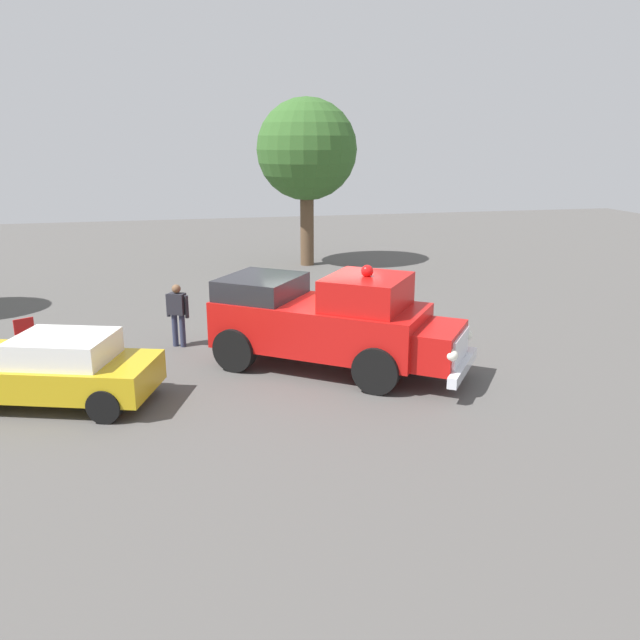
# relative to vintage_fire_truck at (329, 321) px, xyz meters

# --- Properties ---
(ground_plane) EXTENTS (60.00, 60.00, 0.00)m
(ground_plane) POSITION_rel_vintage_fire_truck_xyz_m (0.80, 0.07, -1.20)
(ground_plane) COLOR #514F4C
(vintage_fire_truck) EXTENTS (5.27, 6.08, 2.59)m
(vintage_fire_truck) POSITION_rel_vintage_fire_truck_xyz_m (0.00, 0.00, 0.00)
(vintage_fire_truck) COLOR black
(vintage_fire_truck) RESTS_ON ground
(classic_hot_rod) EXTENTS (3.12, 4.72, 1.46)m
(classic_hot_rod) POSITION_rel_vintage_fire_truck_xyz_m (-0.71, 6.08, -0.45)
(classic_hot_rod) COLOR black
(classic_hot_rod) RESTS_ON ground
(lawn_chair_by_car) EXTENTS (0.54, 0.55, 1.02)m
(lawn_chair_by_car) POSITION_rel_vintage_fire_truck_xyz_m (4.01, 0.98, -0.61)
(lawn_chair_by_car) COLOR #B7BABF
(lawn_chair_by_car) RESTS_ON ground
(lawn_chair_spare) EXTENTS (0.67, 0.67, 1.02)m
(lawn_chair_spare) POSITION_rel_vintage_fire_truck_xyz_m (2.36, 7.13, -0.61)
(lawn_chair_spare) COLOR #B7BABF
(lawn_chair_spare) RESTS_ON ground
(spectator_standing) EXTENTS (0.43, 0.61, 1.68)m
(spectator_standing) POSITION_rel_vintage_fire_truck_xyz_m (2.56, 3.45, -0.23)
(spectator_standing) COLOR #2D334C
(spectator_standing) RESTS_ON ground
(oak_tree_right) EXTENTS (4.18, 4.18, 6.96)m
(oak_tree_right) POSITION_rel_vintage_fire_truck_xyz_m (12.99, -2.16, 3.62)
(oak_tree_right) COLOR brown
(oak_tree_right) RESTS_ON ground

